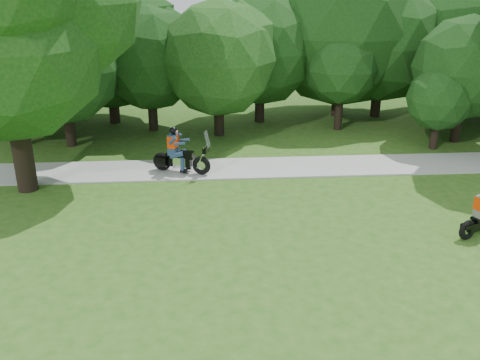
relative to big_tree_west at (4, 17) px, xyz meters
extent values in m
plane|color=#2C5317|center=(10.54, -6.85, -5.76)|extent=(100.00, 100.00, 0.00)
cube|color=#A1A19C|center=(10.54, 1.15, -5.73)|extent=(60.00, 2.20, 0.06)
cylinder|color=black|center=(15.07, 8.37, -4.86)|extent=(0.50, 0.50, 1.80)
sphere|color=black|center=(15.07, 8.37, -2.03)|extent=(5.94, 5.94, 5.94)
cylinder|color=black|center=(17.30, 3.93, -4.86)|extent=(0.42, 0.42, 1.79)
sphere|color=black|center=(17.30, 3.93, -2.52)|extent=(4.45, 4.45, 4.45)
cylinder|color=black|center=(9.00, 7.82, -4.86)|extent=(0.47, 0.47, 1.80)
sphere|color=black|center=(9.00, 7.82, -2.19)|extent=(5.42, 5.42, 5.42)
cylinder|color=black|center=(-1.60, 4.79, -5.06)|extent=(0.37, 0.37, 1.39)
sphere|color=black|center=(-1.60, 4.79, -3.27)|extent=(3.35, 3.35, 3.35)
cylinder|color=black|center=(12.57, 6.13, -4.86)|extent=(0.37, 0.37, 1.80)
sphere|color=black|center=(12.57, 6.13, -2.87)|extent=(3.33, 3.33, 3.33)
cylinder|color=black|center=(-1.11, 9.46, -4.86)|extent=(0.53, 0.53, 1.80)
sphere|color=black|center=(-1.11, 9.46, -1.82)|extent=(6.56, 6.56, 6.56)
cylinder|color=black|center=(6.91, 5.65, -4.86)|extent=(0.46, 0.46, 1.80)
sphere|color=#154313|center=(6.91, 5.65, -2.28)|extent=(5.15, 5.15, 5.15)
cylinder|color=black|center=(15.95, 3.03, -5.12)|extent=(0.33, 0.33, 1.28)
sphere|color=black|center=(15.95, 3.03, -3.60)|extent=(2.70, 2.70, 2.70)
cylinder|color=black|center=(19.42, 8.30, -4.86)|extent=(0.52, 0.52, 1.80)
sphere|color=black|center=(19.42, 8.30, -1.85)|extent=(6.49, 6.49, 6.49)
cylinder|color=black|center=(0.47, 4.53, -4.86)|extent=(0.43, 0.43, 1.80)
sphere|color=black|center=(0.47, 4.53, -2.44)|extent=(4.67, 4.67, 4.67)
cylinder|color=black|center=(13.13, 8.67, -4.86)|extent=(0.57, 0.57, 1.80)
sphere|color=black|center=(13.13, 8.67, -1.55)|extent=(7.40, 7.40, 7.40)
cylinder|color=black|center=(1.82, 8.11, -4.86)|extent=(0.51, 0.51, 1.80)
sphere|color=black|center=(1.82, 8.11, -1.96)|extent=(6.15, 6.15, 6.15)
cylinder|color=black|center=(3.83, 6.70, -4.86)|extent=(0.44, 0.44, 1.80)
sphere|color=black|center=(3.83, 6.70, -2.41)|extent=(4.74, 4.74, 4.74)
cylinder|color=black|center=(0.04, -0.35, -3.66)|extent=(0.68, 0.68, 4.20)
sphere|color=#154313|center=(0.04, -0.35, -0.76)|extent=(6.40, 6.40, 6.40)
sphere|color=#154313|center=(1.80, 0.45, 0.44)|extent=(5.12, 5.12, 5.12)
torus|color=black|center=(13.61, -4.95, -5.46)|extent=(0.62, 0.40, 0.60)
cube|color=black|center=(14.01, -4.77, -5.19)|extent=(0.52, 0.43, 0.09)
cube|color=#535747|center=(14.01, -4.77, -5.07)|extent=(0.37, 0.40, 0.21)
torus|color=black|center=(4.60, 1.07, -5.34)|extent=(0.74, 0.43, 0.71)
torus|color=black|center=(6.08, 0.53, -5.34)|extent=(0.74, 0.43, 0.71)
cube|color=black|center=(5.17, 0.87, -5.29)|extent=(1.15, 0.62, 0.32)
cube|color=silver|center=(5.31, 0.81, -5.29)|extent=(0.58, 0.49, 0.41)
cube|color=black|center=(5.55, 0.73, -4.99)|extent=(0.60, 0.47, 0.26)
cube|color=black|center=(5.05, 0.91, -5.03)|extent=(0.61, 0.49, 0.10)
cylinder|color=silver|center=(6.12, 0.52, -4.99)|extent=(0.39, 0.18, 0.91)
cylinder|color=silver|center=(6.28, 0.46, -4.55)|extent=(0.26, 0.62, 0.04)
cube|color=black|center=(4.58, 0.84, -5.29)|extent=(0.44, 0.26, 0.35)
cube|color=black|center=(4.73, 1.26, -5.29)|extent=(0.44, 0.26, 0.35)
cube|color=navy|center=(5.05, 0.91, -4.88)|extent=(0.42, 0.47, 0.24)
cube|color=navy|center=(5.07, 0.90, -4.52)|extent=(0.39, 0.49, 0.57)
cube|color=red|center=(5.07, 0.90, -4.50)|extent=(0.44, 0.54, 0.45)
sphere|color=black|center=(5.10, 0.89, -4.09)|extent=(0.28, 0.28, 0.28)
camera|label=1|loc=(6.21, -18.00, 1.55)|focal=40.00mm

